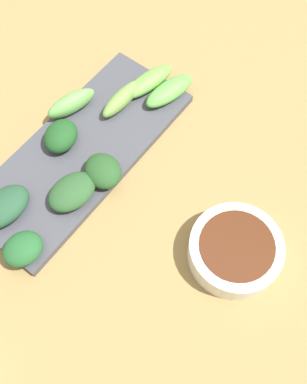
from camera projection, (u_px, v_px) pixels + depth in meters
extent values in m
cube|color=#987C49|center=(142.00, 187.00, 0.63)|extent=(2.10, 2.10, 0.02)
cylinder|color=silver|center=(235.00, 251.00, 0.56)|extent=(0.12, 0.12, 0.04)
cylinder|color=#502713|center=(236.00, 248.00, 0.55)|extent=(0.09, 0.09, 0.02)
cube|color=#464750|center=(82.00, 151.00, 0.63)|extent=(0.14, 0.34, 0.01)
ellipsoid|color=#63B54B|center=(169.00, 91.00, 0.66)|extent=(0.05, 0.09, 0.02)
ellipsoid|color=#2B562B|center=(72.00, 192.00, 0.58)|extent=(0.06, 0.08, 0.03)
ellipsoid|color=#74A347|center=(122.00, 99.00, 0.65)|extent=(0.03, 0.08, 0.02)
ellipsoid|color=#6AB454|center=(71.00, 103.00, 0.65)|extent=(0.05, 0.08, 0.03)
ellipsoid|color=#1D5021|center=(61.00, 136.00, 0.62)|extent=(0.06, 0.07, 0.03)
ellipsoid|color=#245D2D|center=(23.00, 249.00, 0.55)|extent=(0.06, 0.06, 0.03)
ellipsoid|color=#254F33|center=(4.00, 207.00, 0.58)|extent=(0.06, 0.08, 0.03)
ellipsoid|color=#6FB348|center=(149.00, 81.00, 0.67)|extent=(0.05, 0.09, 0.02)
ellipsoid|color=#265124|center=(103.00, 171.00, 0.60)|extent=(0.07, 0.06, 0.03)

